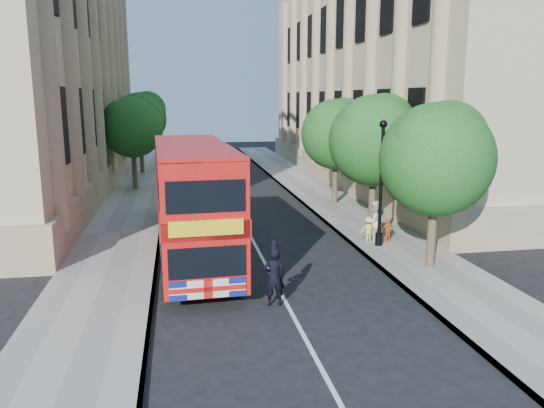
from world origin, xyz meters
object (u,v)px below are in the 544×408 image
lamp_post (381,189)px  double_decker_bus (193,200)px  box_van (187,192)px  woman_pedestrian (374,222)px  police_constable (274,277)px

lamp_post → double_decker_bus: 7.65m
double_decker_bus → box_van: double_decker_bus is taller
double_decker_bus → woman_pedestrian: bearing=7.3°
lamp_post → woman_pedestrian: bearing=97.6°
double_decker_bus → box_van: 7.46m
lamp_post → woman_pedestrian: (-0.06, 0.46, -1.49)m
lamp_post → police_constable: 7.74m
police_constable → woman_pedestrian: size_ratio=0.99×
police_constable → box_van: bearing=-76.9°
lamp_post → box_van: 10.19m
lamp_post → woman_pedestrian: size_ratio=2.87×
double_decker_bus → police_constable: (2.21, -4.47, -1.55)m
double_decker_bus → box_van: bearing=88.5°
double_decker_bus → box_van: (-0.13, 7.39, -1.01)m
double_decker_bus → box_van: size_ratio=1.85×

